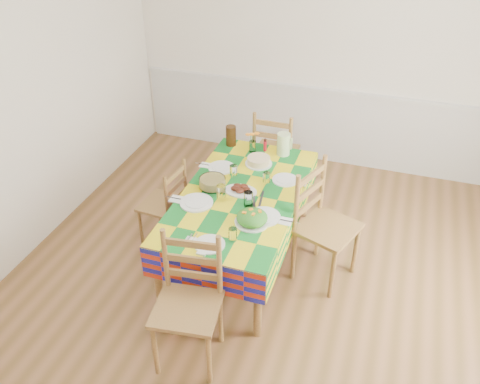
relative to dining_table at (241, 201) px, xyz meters
name	(u,v)px	position (x,y,z in m)	size (l,w,h in m)	color
room	(268,161)	(0.35, -0.46, 0.72)	(4.58, 5.08, 2.78)	brown
wainscot	(323,123)	(0.35, 2.03, -0.15)	(4.41, 0.06, 0.92)	silver
dining_table	(241,201)	(0.00, 0.00, 0.00)	(0.98, 1.83, 0.71)	brown
setting_near_head	(217,241)	(0.05, -0.69, 0.10)	(0.38, 0.25, 0.11)	white
setting_left_near	(205,199)	(-0.25, -0.22, 0.11)	(0.51, 0.30, 0.13)	white
setting_left_far	(225,169)	(-0.25, 0.30, 0.10)	(0.45, 0.27, 0.12)	white
setting_right_near	(259,210)	(0.23, -0.23, 0.11)	(0.51, 0.29, 0.13)	white
setting_right_far	(279,179)	(0.26, 0.28, 0.10)	(0.43, 0.25, 0.11)	white
meat_platter	(241,189)	(-0.01, 0.02, 0.10)	(0.29, 0.21, 0.06)	white
salad_platter	(252,218)	(0.21, -0.37, 0.12)	(0.28, 0.28, 0.12)	white
pasta_bowl	(212,182)	(-0.27, 0.02, 0.12)	(0.23, 0.23, 0.08)	white
cake	(259,161)	(0.00, 0.51, 0.11)	(0.25, 0.25, 0.07)	white
serving_utensils	(257,201)	(0.17, -0.08, 0.08)	(0.15, 0.33, 0.01)	black
flower_vase	(252,143)	(-0.12, 0.73, 0.17)	(0.13, 0.11, 0.21)	white
hot_sauce	(265,145)	(-0.01, 0.78, 0.14)	(0.03, 0.03, 0.13)	red
green_pitcher	(283,144)	(0.17, 0.77, 0.19)	(0.13, 0.13, 0.22)	#BEDC9B
tea_pitcher	(231,136)	(-0.37, 0.79, 0.18)	(0.10, 0.10, 0.20)	#311B0A
name_card	(201,254)	(-0.02, -0.85, 0.09)	(0.07, 0.02, 0.02)	white
chair_near	(189,304)	(-0.01, -1.14, -0.13)	(0.51, 0.49, 1.02)	brown
chair_far	(275,153)	(0.00, 1.15, -0.15)	(0.44, 0.42, 0.99)	brown
chair_left	(166,205)	(-0.73, 0.00, -0.21)	(0.40, 0.42, 0.87)	brown
chair_right	(323,226)	(0.72, 0.02, -0.11)	(0.58, 0.60, 1.06)	brown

